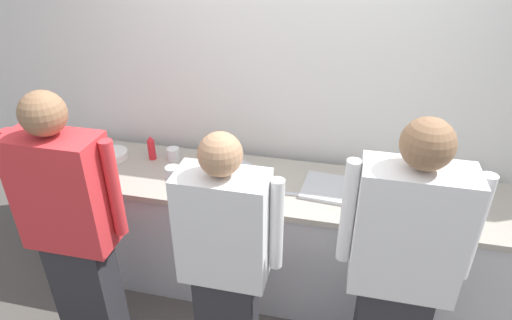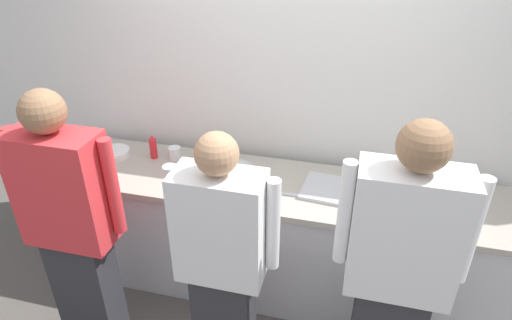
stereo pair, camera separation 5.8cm
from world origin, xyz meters
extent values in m
plane|color=#514C47|center=(0.00, 0.00, 0.00)|extent=(9.00, 9.00, 0.00)
cube|color=white|center=(0.00, 0.83, 1.32)|extent=(4.95, 0.10, 2.65)
cube|color=silver|center=(0.00, 0.36, 0.42)|extent=(3.09, 0.62, 0.85)
cube|color=#A8A093|center=(0.00, 0.36, 0.87)|extent=(3.15, 0.68, 0.04)
cube|color=#2D2D33|center=(-0.97, -0.39, 0.42)|extent=(0.35, 0.20, 0.83)
cube|color=red|center=(-0.97, -0.39, 1.16)|extent=(0.49, 0.24, 0.66)
cylinder|color=red|center=(-1.25, -0.35, 1.19)|extent=(0.07, 0.07, 0.56)
cylinder|color=red|center=(-0.70, -0.35, 1.19)|extent=(0.07, 0.07, 0.56)
sphere|color=#8C6647|center=(-0.97, -0.39, 1.61)|extent=(0.23, 0.23, 0.23)
cube|color=white|center=(-0.10, -0.39, 1.08)|extent=(0.45, 0.24, 0.61)
cylinder|color=white|center=(-0.36, -0.35, 1.11)|extent=(0.07, 0.07, 0.52)
cylinder|color=white|center=(0.16, -0.35, 1.11)|extent=(0.07, 0.07, 0.52)
sphere|color=tan|center=(-0.10, -0.39, 1.49)|extent=(0.21, 0.21, 0.21)
cube|color=white|center=(0.77, -0.33, 1.17)|extent=(0.49, 0.24, 0.66)
cylinder|color=white|center=(0.49, -0.29, 1.20)|extent=(0.07, 0.07, 0.56)
cylinder|color=white|center=(1.05, -0.29, 1.20)|extent=(0.07, 0.07, 0.56)
sphere|color=#8C6647|center=(0.77, -0.33, 1.62)|extent=(0.23, 0.23, 0.23)
cylinder|color=white|center=(-1.19, 0.44, 0.90)|extent=(0.22, 0.22, 0.01)
cylinder|color=white|center=(-1.19, 0.44, 0.91)|extent=(0.22, 0.22, 0.01)
cylinder|color=white|center=(-1.19, 0.44, 0.92)|extent=(0.22, 0.22, 0.01)
cylinder|color=white|center=(-1.19, 0.44, 0.93)|extent=(0.22, 0.22, 0.01)
cylinder|color=#B7BABF|center=(-0.24, 0.28, 0.95)|extent=(0.30, 0.30, 0.11)
cube|color=#B7BABF|center=(0.46, 0.36, 0.90)|extent=(0.53, 0.36, 0.02)
cylinder|color=#E5E066|center=(0.69, 0.15, 0.98)|extent=(0.06, 0.06, 0.17)
cone|color=#E5E066|center=(0.69, 0.15, 1.08)|extent=(0.05, 0.05, 0.04)
cylinder|color=red|center=(-0.90, 0.49, 0.96)|extent=(0.05, 0.05, 0.15)
cone|color=red|center=(-0.90, 0.49, 1.05)|extent=(0.05, 0.05, 0.04)
cylinder|color=#56A333|center=(-0.49, 0.54, 0.96)|extent=(0.06, 0.06, 0.14)
cone|color=#56A333|center=(-0.49, 0.54, 1.05)|extent=(0.05, 0.05, 0.04)
cylinder|color=white|center=(1.19, 0.21, 0.91)|extent=(0.11, 0.11, 0.04)
cylinder|color=gold|center=(1.19, 0.21, 0.92)|extent=(0.09, 0.09, 0.01)
cylinder|color=white|center=(-0.63, 0.25, 0.91)|extent=(0.09, 0.09, 0.04)
cylinder|color=#5B932D|center=(-0.63, 0.25, 0.92)|extent=(0.07, 0.07, 0.01)
cylinder|color=white|center=(-0.75, 0.52, 0.93)|extent=(0.09, 0.09, 0.09)
cube|color=#B7BABF|center=(0.11, 0.26, 0.89)|extent=(0.19, 0.03, 0.01)
cube|color=black|center=(-0.02, 0.26, 0.90)|extent=(0.09, 0.03, 0.02)
camera|label=1|loc=(0.44, -2.04, 2.44)|focal=30.84mm
camera|label=2|loc=(0.50, -2.03, 2.44)|focal=30.84mm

